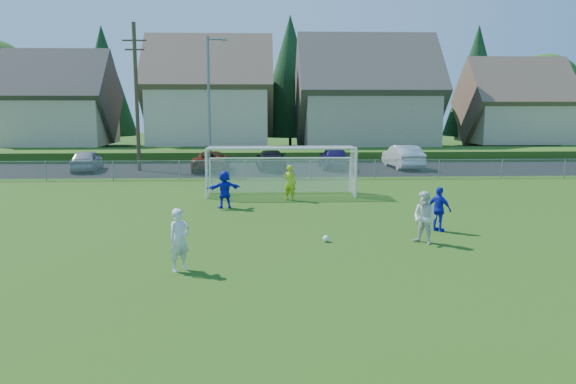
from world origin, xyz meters
name	(u,v)px	position (x,y,z in m)	size (l,w,h in m)	color
ground	(304,307)	(0.00, 0.00, 0.00)	(160.00, 160.00, 0.00)	#193D0C
asphalt_lot	(276,169)	(0.00, 27.50, 0.01)	(60.00, 60.00, 0.00)	black
grass_embankment	(274,154)	(0.00, 35.00, 0.40)	(70.00, 6.00, 0.80)	#1E420F
soccer_ball	(326,239)	(1.19, 6.07, 0.11)	(0.22, 0.22, 0.22)	white
player_white_a	(179,240)	(-3.21, 2.97, 0.87)	(0.64, 0.42, 1.75)	silver
player_white_b	(425,218)	(4.40, 5.69, 0.87)	(0.85, 0.66, 1.75)	silver
player_blue_a	(439,209)	(5.45, 7.50, 0.81)	(0.95, 0.40, 1.62)	#151FC5
player_blue_b	(225,189)	(-2.62, 12.49, 0.83)	(1.55, 0.49, 1.67)	#151FC5
goalkeeper	(290,183)	(0.37, 14.37, 0.85)	(0.62, 0.41, 1.70)	#B2CF18
car_a	(87,160)	(-13.08, 26.97, 0.73)	(1.73, 4.30, 1.47)	#9B9DA3
car_c	(211,161)	(-4.50, 26.80, 0.69)	(2.28, 4.95, 1.38)	#5F1B0A
car_d	(271,160)	(-0.37, 27.21, 0.70)	(1.95, 4.79, 1.39)	black
car_e	(334,158)	(4.14, 27.38, 0.79)	(1.85, 4.61, 1.57)	#1C154B
car_f	(403,157)	(9.15, 27.69, 0.82)	(1.74, 5.00, 1.65)	silver
soccer_goal	(281,163)	(0.00, 16.05, 1.63)	(7.42, 1.90, 2.50)	white
chainlink_fence	(278,169)	(0.00, 22.00, 0.63)	(52.06, 0.06, 1.20)	gray
streetlight	(210,100)	(-4.45, 26.00, 4.84)	(1.38, 0.18, 9.00)	slate
utility_pole	(137,96)	(-9.50, 27.00, 5.15)	(1.60, 0.26, 10.00)	#473321
houses_row	(293,75)	(1.97, 42.46, 7.33)	(53.90, 11.45, 13.27)	tan
tree_row	(281,82)	(1.04, 48.74, 6.91)	(65.98, 12.36, 13.80)	#382616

